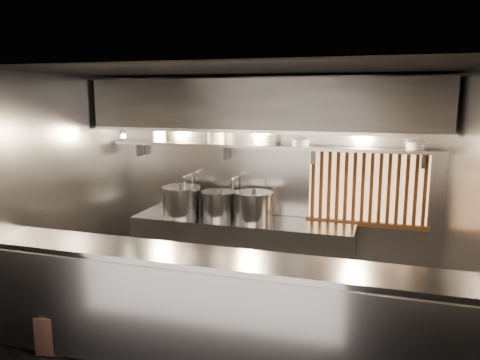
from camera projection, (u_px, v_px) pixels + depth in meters
The scene contains 23 objects.
floor at pixel (237, 323), 5.30m from camera, with size 4.50×4.50×0.00m, color black.
ceiling at pixel (237, 70), 4.80m from camera, with size 4.50×4.50×0.00m, color black.
wall_back at pixel (270, 180), 6.46m from camera, with size 4.50×4.50×0.00m, color gray.
wall_left at pixel (62, 191), 5.72m from camera, with size 3.00×3.00×0.00m, color gray.
wall_right at pixel (465, 219), 4.39m from camera, with size 3.00×3.00×0.00m, color gray.
serving_counter at pixel (205, 314), 4.30m from camera, with size 4.50×0.56×1.13m.
cooking_bench at pixel (242, 251), 6.37m from camera, with size 3.00×0.70×0.90m, color #949499.
bowl_shelf at pixel (267, 146), 6.21m from camera, with size 4.40×0.34×0.04m, color #949499.
exhaust_hood at pixel (264, 105), 5.90m from camera, with size 4.40×0.81×0.65m.
wood_screen at pixel (367, 187), 6.04m from camera, with size 1.56×0.09×1.04m.
faucet_left at pixel (190, 183), 6.69m from camera, with size 0.04×0.30×0.50m.
faucet_right at pixel (236, 186), 6.49m from camera, with size 0.04×0.30×0.50m.
heat_lamp at pixel (122, 132), 6.29m from camera, with size 0.25×0.35×0.20m.
pendant_bulb at pixel (258, 141), 6.11m from camera, with size 0.09×0.09×0.19m.
stock_pot_left at pixel (182, 201), 6.50m from camera, with size 0.61×0.61×0.44m.
stock_pot_mid at pixel (254, 206), 6.22m from camera, with size 0.60×0.60×0.43m.
stock_pot_right at pixel (218, 204), 6.41m from camera, with size 0.56×0.56×0.40m.
red_placard at pixel (48, 338), 4.58m from camera, with size 0.28×0.02×0.39m, color red.
bowl_stack_0 at pixel (160, 135), 6.65m from camera, with size 0.21×0.21×0.17m.
bowl_stack_1 at pixel (216, 137), 6.40m from camera, with size 0.24×0.24×0.17m.
bowl_stack_2 at pixel (268, 140), 6.19m from camera, with size 0.21×0.21×0.13m.
bowl_stack_3 at pixel (301, 142), 6.06m from camera, with size 0.23×0.23×0.09m.
bowl_stack_4 at pixel (416, 146), 5.65m from camera, with size 0.23×0.23×0.09m.
Camera 1 is at (1.51, -4.69, 2.55)m, focal length 35.00 mm.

